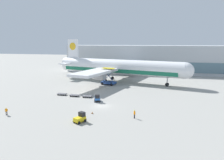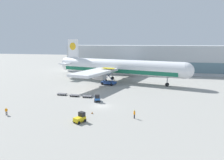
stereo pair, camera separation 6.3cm
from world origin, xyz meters
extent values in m
plane|color=#9E9B93|center=(0.00, 0.00, 0.00)|extent=(400.00, 400.00, 0.00)
cube|color=#B2B7BC|center=(10.33, 65.64, 7.00)|extent=(90.00, 18.00, 14.00)
cube|color=slate|center=(10.33, 56.54, 3.85)|extent=(88.20, 0.20, 4.90)
cylinder|color=white|center=(-2.58, 33.92, 6.10)|extent=(51.84, 18.30, 5.80)
cube|color=#196B4C|center=(-2.58, 33.92, 4.79)|extent=(47.78, 17.18, 1.45)
sphere|color=white|center=(22.63, 27.58, 6.10)|extent=(5.68, 5.68, 5.68)
cone|color=white|center=(-27.80, 40.26, 6.10)|extent=(7.53, 6.90, 5.51)
cube|color=white|center=(-23.76, 39.25, 13.00)|extent=(5.15, 1.69, 8.00)
cylinder|color=yellow|center=(-23.76, 39.25, 13.96)|extent=(3.24, 1.31, 3.20)
cube|color=white|center=(-24.77, 39.50, 6.68)|extent=(6.66, 13.49, 0.50)
cube|color=white|center=(-5.11, 34.56, 5.38)|extent=(19.46, 48.50, 0.90)
cylinder|color=#9EA0A5|center=(-7.56, 24.78, 3.58)|extent=(4.76, 3.74, 2.80)
cylinder|color=#9EA0A5|center=(-2.65, 44.33, 3.58)|extent=(4.76, 3.74, 2.80)
cylinder|color=#9EA0A5|center=(16.58, 29.11, 2.65)|extent=(0.36, 0.36, 4.00)
cylinder|color=black|center=(16.58, 29.11, 0.65)|extent=(1.48, 1.19, 1.30)
cylinder|color=#9EA0A5|center=(-7.40, 31.83, 2.65)|extent=(0.36, 0.36, 4.00)
cylinder|color=black|center=(-7.40, 31.83, 0.65)|extent=(1.48, 1.19, 1.30)
cylinder|color=#9EA0A5|center=(-5.84, 38.04, 2.65)|extent=(0.36, 0.36, 4.00)
cylinder|color=black|center=(-5.84, 38.04, 0.65)|extent=(1.48, 1.19, 1.30)
cube|color=#284C99|center=(-4.83, 27.36, 0.80)|extent=(5.77, 4.18, 0.70)
cube|color=#B2B2B7|center=(-4.83, 27.36, 5.69)|extent=(5.49, 3.97, 0.30)
cube|color=yellow|center=(-4.83, 27.36, 6.24)|extent=(5.49, 3.97, 0.08)
cube|color=#284C99|center=(-4.83, 27.36, 3.42)|extent=(4.19, 1.20, 4.65)
cube|color=#284C99|center=(-4.83, 27.36, 3.42)|extent=(4.19, 1.20, 4.65)
cylinder|color=black|center=(-2.57, 28.33, 0.45)|extent=(0.96, 0.57, 0.90)
cylinder|color=black|center=(-3.30, 25.43, 0.45)|extent=(0.96, 0.57, 0.90)
cylinder|color=black|center=(-6.35, 29.29, 0.45)|extent=(0.96, 0.57, 0.90)
cylinder|color=black|center=(-7.08, 26.38, 0.45)|extent=(0.96, 0.57, 0.90)
cube|color=#2D66B7|center=(-2.26, 3.87, 0.70)|extent=(2.02, 2.61, 0.80)
cube|color=black|center=(-2.07, 3.25, 1.55)|extent=(1.45, 1.23, 0.90)
cube|color=black|center=(-1.89, 2.70, 0.42)|extent=(1.25, 0.53, 0.24)
cylinder|color=black|center=(-1.35, 3.31, 0.30)|extent=(0.41, 0.64, 0.60)
cylinder|color=black|center=(-2.69, 2.90, 0.30)|extent=(0.41, 0.64, 0.60)
cylinder|color=black|center=(-1.84, 4.85, 0.30)|extent=(0.41, 0.64, 0.60)
cylinder|color=black|center=(-3.17, 4.43, 0.30)|extent=(0.41, 0.64, 0.60)
cube|color=yellow|center=(-1.27, -11.83, 0.70)|extent=(2.30, 2.69, 0.80)
cube|color=black|center=(-0.97, -11.25, 1.55)|extent=(1.51, 1.37, 0.90)
cube|color=black|center=(-0.71, -10.73, 0.42)|extent=(1.19, 0.72, 0.24)
cylinder|color=black|center=(-1.53, -10.79, 0.30)|extent=(0.49, 0.64, 0.60)
cylinder|color=black|center=(-0.28, -11.43, 0.30)|extent=(0.49, 0.64, 0.60)
cylinder|color=black|center=(-2.26, -12.22, 0.30)|extent=(0.49, 0.64, 0.60)
cylinder|color=black|center=(-1.01, -12.86, 0.30)|extent=(0.49, 0.64, 0.60)
cube|color=#56565B|center=(-14.76, 8.30, 0.42)|extent=(2.82, 1.54, 0.12)
cube|color=#56565B|center=(-12.91, 8.28, 0.42)|extent=(0.90, 0.09, 0.08)
cylinder|color=black|center=(-13.77, 8.92, 0.18)|extent=(0.36, 0.15, 0.36)
cylinder|color=black|center=(-13.78, 7.65, 0.18)|extent=(0.36, 0.15, 0.36)
cylinder|color=black|center=(-15.73, 8.95, 0.18)|extent=(0.36, 0.15, 0.36)
cylinder|color=black|center=(-15.74, 7.67, 0.18)|extent=(0.36, 0.15, 0.36)
cube|color=#56565B|center=(-10.44, 7.64, 0.42)|extent=(2.82, 1.54, 0.12)
cube|color=#56565B|center=(-8.59, 7.61, 0.42)|extent=(0.90, 0.09, 0.08)
cylinder|color=black|center=(-9.45, 8.26, 0.18)|extent=(0.36, 0.15, 0.36)
cylinder|color=black|center=(-9.47, 6.98, 0.18)|extent=(0.36, 0.15, 0.36)
cylinder|color=black|center=(-11.41, 8.29, 0.18)|extent=(0.36, 0.15, 0.36)
cylinder|color=black|center=(-11.43, 7.01, 0.18)|extent=(0.36, 0.15, 0.36)
cube|color=#56565B|center=(-6.37, 7.39, 0.42)|extent=(2.82, 1.54, 0.12)
cube|color=#56565B|center=(-4.52, 7.37, 0.42)|extent=(0.90, 0.09, 0.08)
cylinder|color=black|center=(-5.38, 8.02, 0.18)|extent=(0.36, 0.15, 0.36)
cylinder|color=black|center=(-5.40, 6.74, 0.18)|extent=(0.36, 0.15, 0.36)
cylinder|color=black|center=(-7.34, 8.04, 0.18)|extent=(0.36, 0.15, 0.36)
cylinder|color=black|center=(-7.36, 6.77, 0.18)|extent=(0.36, 0.15, 0.36)
cylinder|color=black|center=(9.11, -7.05, 0.43)|extent=(0.14, 0.14, 0.86)
cylinder|color=black|center=(9.24, -7.20, 0.43)|extent=(0.14, 0.14, 0.86)
cube|color=orange|center=(9.18, -7.12, 1.18)|extent=(0.40, 0.42, 0.65)
cylinder|color=orange|center=(9.02, -6.94, 1.22)|extent=(0.09, 0.09, 0.58)
cylinder|color=orange|center=(9.33, -7.30, 1.22)|extent=(0.09, 0.09, 0.58)
sphere|color=tan|center=(9.18, -7.12, 1.62)|extent=(0.23, 0.23, 0.23)
sphere|color=yellow|center=(9.18, -7.12, 1.69)|extent=(0.22, 0.22, 0.22)
cylinder|color=black|center=(-18.50, -11.23, 0.41)|extent=(0.14, 0.14, 0.82)
cylinder|color=black|center=(-18.65, -11.37, 0.41)|extent=(0.14, 0.14, 0.82)
cube|color=orange|center=(-18.57, -11.30, 1.13)|extent=(0.41, 0.41, 0.62)
cylinder|color=orange|center=(-18.40, -11.13, 1.16)|extent=(0.09, 0.09, 0.56)
cylinder|color=orange|center=(-18.75, -11.47, 1.16)|extent=(0.09, 0.09, 0.56)
sphere|color=#DBB28E|center=(-18.57, -11.30, 1.55)|extent=(0.22, 0.22, 0.22)
sphere|color=yellow|center=(-18.57, -11.30, 1.62)|extent=(0.21, 0.21, 0.21)
cube|color=black|center=(-0.47, -6.12, 0.02)|extent=(0.40, 0.40, 0.04)
cone|color=orange|center=(-0.47, -6.12, 0.30)|extent=(0.32, 0.32, 0.52)
cylinder|color=white|center=(-0.47, -6.12, 0.33)|extent=(0.19, 0.19, 0.07)
camera|label=1|loc=(14.32, -51.01, 16.01)|focal=35.00mm
camera|label=2|loc=(14.38, -51.00, 16.01)|focal=35.00mm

